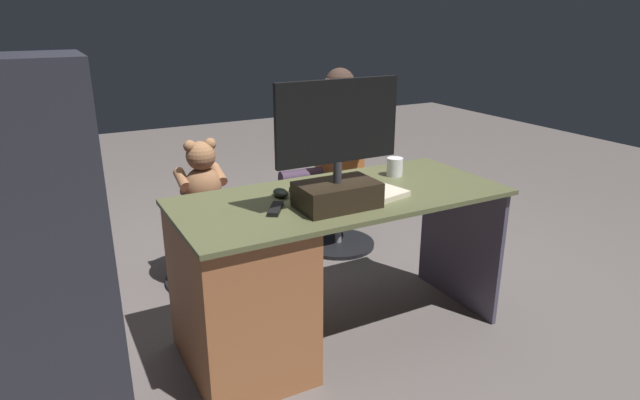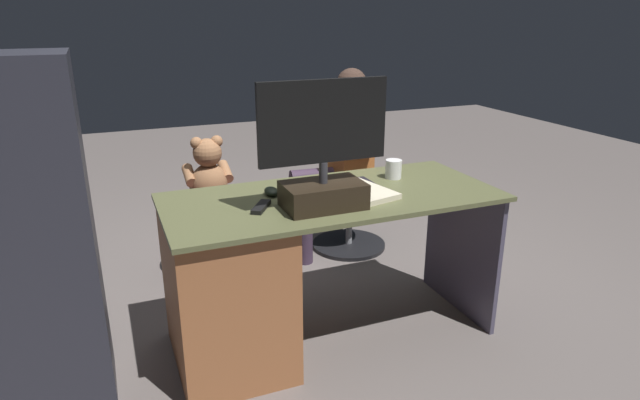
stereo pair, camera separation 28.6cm
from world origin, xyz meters
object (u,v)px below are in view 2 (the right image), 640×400
at_px(visitor_chair, 349,207).
at_px(person, 339,146).
at_px(tv_remote, 261,207).
at_px(office_chair_teddy, 213,233).
at_px(cup, 393,169).
at_px(teddy_bear, 208,172).
at_px(monitor, 323,167).
at_px(computer_mouse, 271,191).
at_px(keyboard, 329,187).
at_px(desk, 248,279).

bearing_deg(visitor_chair, person, 4.54).
relative_size(tv_remote, office_chair_teddy, 0.29).
distance_m(cup, teddy_bear, 1.08).
bearing_deg(monitor, computer_mouse, -56.34).
height_order(computer_mouse, teddy_bear, teddy_bear).
height_order(monitor, person, monitor).
xyz_separation_m(monitor, teddy_bear, (0.29, -1.00, -0.26)).
relative_size(monitor, cup, 5.97).
distance_m(tv_remote, visitor_chair, 1.39).
distance_m(keyboard, office_chair_teddy, 0.99).
relative_size(computer_mouse, tv_remote, 0.64).
bearing_deg(teddy_bear, cup, 136.31).
height_order(visitor_chair, person, person).
bearing_deg(tv_remote, keyboard, -126.42).
xyz_separation_m(cup, visitor_chair, (-0.14, -0.80, -0.49)).
distance_m(desk, cup, 0.88).
bearing_deg(cup, office_chair_teddy, -43.16).
height_order(monitor, tv_remote, monitor).
bearing_deg(person, monitor, 62.66).
xyz_separation_m(monitor, tv_remote, (0.25, -0.08, -0.17)).
relative_size(teddy_bear, visitor_chair, 0.77).
bearing_deg(cup, visitor_chair, -100.24).
relative_size(cup, teddy_bear, 0.24).
distance_m(keyboard, person, 0.94).
relative_size(monitor, keyboard, 1.30).
bearing_deg(visitor_chair, tv_remote, 48.30).
xyz_separation_m(office_chair_teddy, visitor_chair, (-0.92, -0.07, 0.01)).
relative_size(monitor, visitor_chair, 1.12).
xyz_separation_m(keyboard, computer_mouse, (0.27, -0.02, 0.01)).
bearing_deg(person, desk, 47.41).
height_order(desk, monitor, monitor).
height_order(desk, computer_mouse, computer_mouse).
xyz_separation_m(computer_mouse, person, (-0.70, -0.82, -0.04)).
distance_m(computer_mouse, person, 1.08).
bearing_deg(keyboard, cup, -172.52).
bearing_deg(cup, teddy_bear, -43.69).
bearing_deg(teddy_bear, tv_remote, 92.79).
height_order(tv_remote, person, person).
distance_m(office_chair_teddy, teddy_bear, 0.37).
distance_m(desk, monitor, 0.61).
xyz_separation_m(keyboard, office_chair_teddy, (0.41, -0.77, -0.47)).
bearing_deg(teddy_bear, visitor_chair, -176.30).
bearing_deg(visitor_chair, cup, 79.76).
distance_m(monitor, computer_mouse, 0.32).
distance_m(tv_remote, teddy_bear, 0.93).
bearing_deg(keyboard, office_chair_teddy, -61.95).
relative_size(desk, tv_remote, 10.02).
bearing_deg(desk, teddy_bear, -90.71).
bearing_deg(office_chair_teddy, tv_remote, 92.83).
height_order(monitor, keyboard, monitor).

